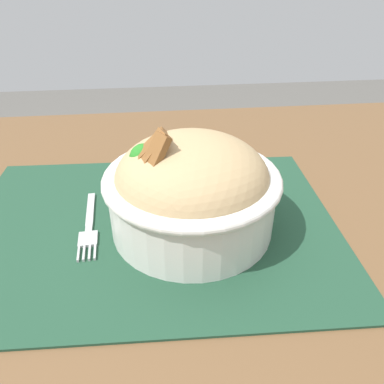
{
  "coord_description": "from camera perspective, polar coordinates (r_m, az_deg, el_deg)",
  "views": [
    {
      "loc": [
        -0.04,
        0.39,
        1.03
      ],
      "look_at": [
        -0.08,
        0.02,
        0.79
      ],
      "focal_mm": 35.36,
      "sensor_mm": 36.0,
      "label": 1
    }
  ],
  "objects": [
    {
      "name": "table",
      "position": [
        0.53,
        -8.59,
        -10.08
      ],
      "size": [
        1.23,
        0.78,
        0.74
      ],
      "color": "brown",
      "rests_on": "ground_plane"
    },
    {
      "name": "placemat",
      "position": [
        0.48,
        -6.17,
        -4.96
      ],
      "size": [
        0.47,
        0.35,
        0.0
      ],
      "primitive_type": "cube",
      "rotation": [
        0.0,
        0.0,
        -0.03
      ],
      "color": "#1E422D",
      "rests_on": "table"
    },
    {
      "name": "bowl",
      "position": [
        0.44,
        -0.07,
        0.65
      ],
      "size": [
        0.24,
        0.24,
        0.13
      ],
      "color": "silver",
      "rests_on": "placemat"
    },
    {
      "name": "fork",
      "position": [
        0.48,
        -15.27,
        -5.1
      ],
      "size": [
        0.02,
        0.14,
        0.0
      ],
      "color": "#B2B2B2",
      "rests_on": "placemat"
    }
  ]
}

